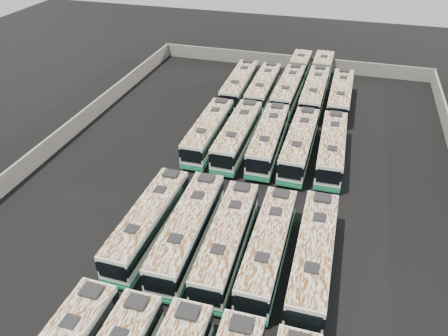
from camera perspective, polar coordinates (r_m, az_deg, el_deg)
The scene contains 17 objects.
ground at distance 45.00m, azimuth 1.47°, elevation -2.87°, with size 140.00×140.00×0.00m, color black.
perimeter_wall at distance 44.36m, azimuth 1.49°, elevation -1.73°, with size 45.20×73.20×2.20m.
bus_midfront_far_left at distance 38.77m, azimuth -9.83°, elevation -6.96°, with size 2.85×12.74×3.58m.
bus_midfront_left at distance 37.44m, azimuth -4.72°, elevation -8.08°, with size 3.08×13.23×3.71m.
bus_midfront_center at distance 36.49m, azimuth 0.40°, elevation -9.38°, with size 3.04×12.88×3.61m.
bus_midfront_right at distance 36.06m, azimuth 5.79°, elevation -10.28°, with size 2.70×12.73×3.59m.
bus_midfront_far_right at distance 35.77m, azimuth 11.61°, elevation -11.21°, with size 2.90×13.28×3.74m.
bus_midback_far_left at distance 51.77m, azimuth -2.01°, elevation 4.80°, with size 2.74×12.71×3.58m.
bus_midback_left at distance 50.88m, azimuth 1.80°, elevation 4.33°, with size 2.89×13.14×3.70m.
bus_midback_center at distance 50.35m, azimuth 5.83°, elevation 3.80°, with size 2.97×13.07×3.67m.
bus_midback_right at distance 49.84m, azimuth 9.83°, elevation 3.12°, with size 2.91×13.03×3.67m.
bus_midback_far_right at distance 49.88m, azimuth 13.89°, elevation 2.57°, with size 2.98×12.83×3.60m.
bus_back_far_left at distance 64.25m, azimuth 2.05°, elevation 10.78°, with size 3.02×13.14×3.69m.
bus_back_left at distance 63.59m, azimuth 5.17°, elevation 10.39°, with size 2.73×12.89×3.64m.
bus_back_center at distance 66.32m, azimuth 8.95°, elevation 11.13°, with size 3.13×20.27×3.67m.
bus_back_right at distance 66.15m, azimuth 12.11°, elevation 10.76°, with size 2.95×20.64×3.74m.
bus_back_far_right at distance 62.81m, azimuth 14.95°, elevation 9.09°, with size 2.80×13.06×3.68m.
Camera 1 is at (9.03, -35.10, 26.68)m, focal length 35.00 mm.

